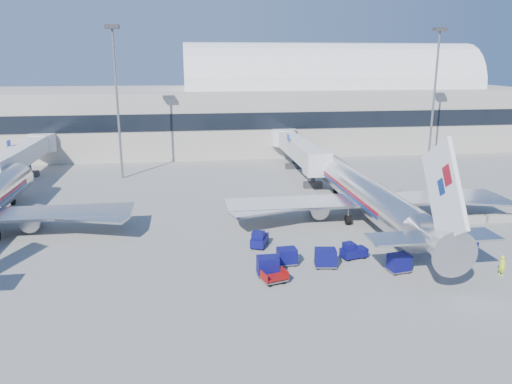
{
  "coord_description": "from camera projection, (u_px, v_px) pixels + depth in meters",
  "views": [
    {
      "loc": [
        -10.1,
        -47.12,
        17.82
      ],
      "look_at": [
        -2.57,
        6.0,
        3.47
      ],
      "focal_mm": 35.0,
      "sensor_mm": 36.0,
      "label": 1
    }
  ],
  "objects": [
    {
      "name": "tug_left",
      "position": [
        259.0,
        239.0,
        48.72
      ],
      "size": [
        2.17,
        2.89,
        1.69
      ],
      "rotation": [
        0.0,
        0.0,
        1.19
      ],
      "color": "#0A0A4E",
      "rests_on": "ground"
    },
    {
      "name": "cart_solo_near",
      "position": [
        399.0,
        263.0,
        42.88
      ],
      "size": [
        2.05,
        1.7,
        1.61
      ],
      "rotation": [
        0.0,
        0.0,
        0.18
      ],
      "color": "#0A0A4E",
      "rests_on": "ground"
    },
    {
      "name": "cart_solo_far",
      "position": [
        468.0,
        240.0,
        48.42
      ],
      "size": [
        2.02,
        1.71,
        1.55
      ],
      "rotation": [
        0.0,
        0.0,
        0.23
      ],
      "color": "#0A0A4E",
      "rests_on": "ground"
    },
    {
      "name": "barrier_near",
      "position": [
        444.0,
        221.0,
        55.28
      ],
      "size": [
        3.0,
        0.55,
        0.9
      ],
      "primitive_type": "cube",
      "color": "#9E9E96",
      "rests_on": "ground"
    },
    {
      "name": "tug_lead",
      "position": [
        353.0,
        251.0,
        45.88
      ],
      "size": [
        2.6,
        1.69,
        1.56
      ],
      "rotation": [
        0.0,
        0.0,
        0.22
      ],
      "color": "#0A0A4E",
      "rests_on": "ground"
    },
    {
      "name": "mast_west",
      "position": [
        116.0,
        80.0,
        73.21
      ],
      "size": [
        2.0,
        1.2,
        22.6
      ],
      "color": "slate",
      "rests_on": "ground"
    },
    {
      "name": "ramp_worker",
      "position": [
        502.0,
        265.0,
        42.21
      ],
      "size": [
        0.56,
        0.73,
        1.79
      ],
      "primitive_type": "imported",
      "rotation": [
        0.0,
        0.0,
        1.79
      ],
      "color": "#C5E418",
      "rests_on": "ground"
    },
    {
      "name": "cart_train_b",
      "position": [
        287.0,
        256.0,
        44.39
      ],
      "size": [
        1.84,
        1.44,
        1.56
      ],
      "rotation": [
        0.0,
        0.0,
        0.06
      ],
      "color": "#0A0A4E",
      "rests_on": "ground"
    },
    {
      "name": "cart_train_a",
      "position": [
        326.0,
        258.0,
        43.86
      ],
      "size": [
        2.09,
        1.7,
        1.68
      ],
      "rotation": [
        0.0,
        0.0,
        -0.14
      ],
      "color": "#0A0A4E",
      "rests_on": "ground"
    },
    {
      "name": "cart_train_c",
      "position": [
        268.0,
        266.0,
        42.17
      ],
      "size": [
        1.91,
        1.46,
        1.67
      ],
      "rotation": [
        0.0,
        0.0,
        0.01
      ],
      "color": "#0A0A4E",
      "rests_on": "ground"
    },
    {
      "name": "jetbridge_near",
      "position": [
        297.0,
        148.0,
        80.53
      ],
      "size": [
        4.4,
        27.5,
        6.25
      ],
      "color": "silver",
      "rests_on": "ground"
    },
    {
      "name": "cart_open_red",
      "position": [
        275.0,
        279.0,
        40.89
      ],
      "size": [
        2.3,
        1.9,
        0.53
      ],
      "rotation": [
        0.0,
        0.0,
        0.29
      ],
      "color": "slate",
      "rests_on": "ground"
    },
    {
      "name": "mast_east",
      "position": [
        436.0,
        78.0,
        79.99
      ],
      "size": [
        2.0,
        1.2,
        22.6
      ],
      "color": "slate",
      "rests_on": "ground"
    },
    {
      "name": "ground",
      "position": [
        289.0,
        239.0,
        51.05
      ],
      "size": [
        260.0,
        260.0,
        0.0
      ],
      "primitive_type": "plane",
      "color": "gray",
      "rests_on": "ground"
    },
    {
      "name": "barrier_mid",
      "position": [
        472.0,
        219.0,
        55.73
      ],
      "size": [
        3.0,
        0.55,
        0.9
      ],
      "primitive_type": "cube",
      "color": "#9E9E96",
      "rests_on": "ground"
    },
    {
      "name": "jetbridge_mid",
      "position": [
        23.0,
        155.0,
        74.83
      ],
      "size": [
        4.4,
        27.5,
        6.25
      ],
      "color": "silver",
      "rests_on": "ground"
    },
    {
      "name": "airliner_main",
      "position": [
        369.0,
        196.0,
        55.96
      ],
      "size": [
        32.0,
        37.26,
        12.07
      ],
      "color": "silver",
      "rests_on": "ground"
    },
    {
      "name": "tug_right",
      "position": [
        443.0,
        242.0,
        48.49
      ],
      "size": [
        2.24,
        1.54,
        1.33
      ],
      "rotation": [
        0.0,
        0.0,
        -0.28
      ],
      "color": "#0A0A4E",
      "rests_on": "ground"
    },
    {
      "name": "terminal",
      "position": [
        167.0,
        112.0,
        100.79
      ],
      "size": [
        170.0,
        28.15,
        21.0
      ],
      "color": "#B2AA9E",
      "rests_on": "ground"
    },
    {
      "name": "barrier_far",
      "position": [
        499.0,
        218.0,
        56.18
      ],
      "size": [
        3.0,
        0.55,
        0.9
      ],
      "primitive_type": "cube",
      "color": "#9E9E96",
      "rests_on": "ground"
    }
  ]
}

